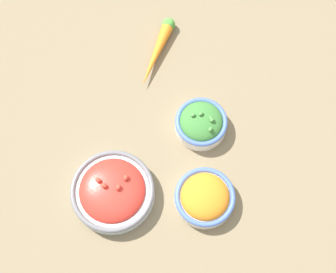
{
  "coord_description": "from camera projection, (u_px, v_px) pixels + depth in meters",
  "views": [
    {
      "loc": [
        -0.34,
        -0.16,
        1.06
      ],
      "look_at": [
        0.0,
        0.0,
        0.03
      ],
      "focal_mm": 50.0,
      "sensor_mm": 36.0,
      "label": 1
    }
  ],
  "objects": [
    {
      "name": "ground_plane",
      "position": [
        168.0,
        141.0,
        1.12
      ],
      "size": [
        3.0,
        3.0,
        0.0
      ],
      "primitive_type": "plane",
      "color": "#75664C"
    },
    {
      "name": "bowl_broccoli",
      "position": [
        201.0,
        123.0,
        1.11
      ],
      "size": [
        0.12,
        0.12,
        0.07
      ],
      "color": "silver",
      "rests_on": "ground_plane"
    },
    {
      "name": "loose_carrot",
      "position": [
        158.0,
        50.0,
        1.19
      ],
      "size": [
        0.21,
        0.05,
        0.03
      ],
      "rotation": [
        0.0,
        0.0,
        3.21
      ],
      "color": "orange",
      "rests_on": "ground_plane"
    },
    {
      "name": "bowl_cherry_tomatoes",
      "position": [
        113.0,
        191.0,
        1.05
      ],
      "size": [
        0.19,
        0.19,
        0.07
      ],
      "color": "#B2C1CC",
      "rests_on": "ground_plane"
    },
    {
      "name": "bowl_carrots",
      "position": [
        205.0,
        197.0,
        1.05
      ],
      "size": [
        0.14,
        0.14,
        0.06
      ],
      "color": "silver",
      "rests_on": "ground_plane"
    }
  ]
}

